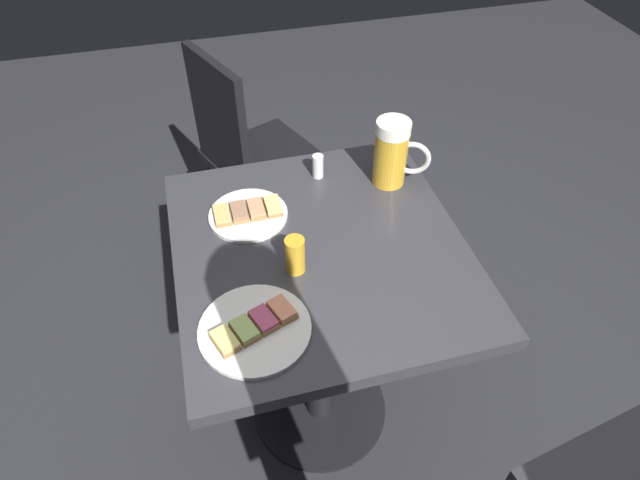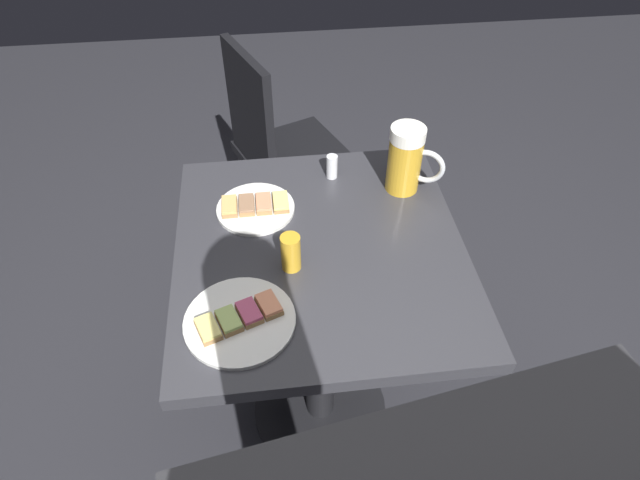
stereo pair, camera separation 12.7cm
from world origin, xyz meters
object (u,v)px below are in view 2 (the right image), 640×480
object	(u,v)px
plate_near	(255,207)
beer_glass_small	(291,252)
plate_far	(240,320)
salt_shaker	(332,167)
beer_mug	(407,160)
cafe_chair	(278,145)

from	to	relation	value
plate_near	beer_glass_small	xyz separation A→B (m)	(0.21, 0.07, 0.04)
plate_far	salt_shaker	world-z (taller)	salt_shaker
plate_far	beer_glass_small	distance (m)	0.19
beer_mug	cafe_chair	world-z (taller)	beer_mug
beer_mug	cafe_chair	distance (m)	0.79
plate_far	plate_near	bearing A→B (deg)	172.74
plate_near	cafe_chair	xyz separation A→B (m)	(-0.67, 0.09, -0.28)
plate_far	beer_glass_small	world-z (taller)	beer_glass_small
salt_shaker	cafe_chair	distance (m)	0.65
plate_near	salt_shaker	size ratio (longest dim) A/B	2.94
plate_near	cafe_chair	world-z (taller)	cafe_chair
plate_near	cafe_chair	bearing A→B (deg)	172.76
beer_mug	salt_shaker	size ratio (longest dim) A/B	2.73
plate_near	beer_glass_small	size ratio (longest dim) A/B	2.15
plate_near	beer_mug	bearing A→B (deg)	96.36
plate_far	cafe_chair	size ratio (longest dim) A/B	0.26
beer_glass_small	salt_shaker	world-z (taller)	beer_glass_small
salt_shaker	cafe_chair	bearing A→B (deg)	-167.30
plate_near	beer_mug	distance (m)	0.40
beer_mug	cafe_chair	xyz separation A→B (m)	(-0.63, -0.31, -0.36)
plate_near	beer_glass_small	bearing A→B (deg)	19.96
plate_near	salt_shaker	bearing A→B (deg)	118.46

